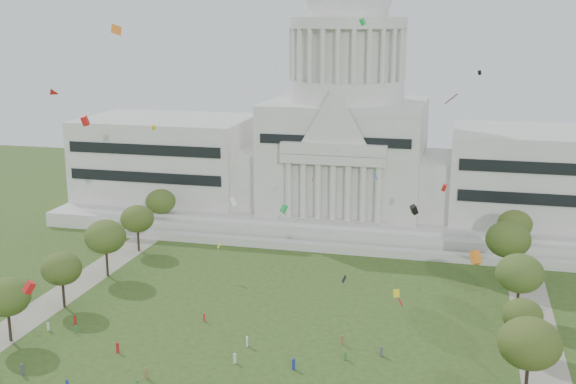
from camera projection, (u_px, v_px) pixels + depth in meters
name	position (u px, v px, depth m)	size (l,w,h in m)	color
capitol	(346.00, 143.00, 206.08)	(160.00, 64.50, 91.30)	beige
path_left	(36.00, 312.00, 143.66)	(8.00, 160.00, 0.04)	gray
path_right	(543.00, 367.00, 121.19)	(8.00, 160.00, 0.04)	gray
row_tree_l_2	(7.00, 297.00, 129.00)	(8.42, 8.42, 11.97)	black
row_tree_r_2	(530.00, 343.00, 107.97)	(9.55, 9.55, 13.58)	black
row_tree_l_3	(62.00, 269.00, 144.52)	(8.12, 8.12, 11.55)	black
row_tree_r_3	(522.00, 315.00, 124.61)	(7.01, 7.01, 9.98)	black
row_tree_l_4	(105.00, 237.00, 161.70)	(9.29, 9.29, 13.21)	black
row_tree_r_4	(520.00, 273.00, 138.69)	(9.19, 9.19, 13.06)	black
row_tree_l_5	(137.00, 219.00, 179.73)	(8.33, 8.33, 11.85)	black
row_tree_r_5	(508.00, 239.00, 157.85)	(9.82, 9.82, 13.96)	black
row_tree_l_6	(161.00, 202.00, 197.26)	(8.19, 8.19, 11.64)	black
row_tree_r_6	(515.00, 224.00, 174.53)	(8.42, 8.42, 11.97)	black
distant_crowd	(177.00, 366.00, 119.60)	(66.19, 40.32, 1.92)	#33723F
kite_swarm	(216.00, 198.00, 104.40)	(76.18, 109.15, 60.34)	black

